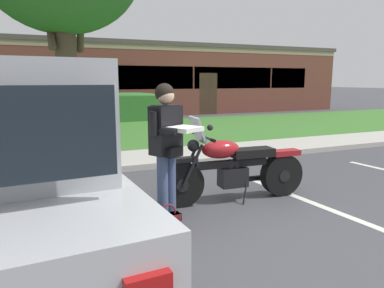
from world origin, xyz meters
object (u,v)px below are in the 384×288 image
Objects in this scene: hedge_left at (17,110)px; motorcycle at (239,168)px; hedge_center_left at (126,107)px; brick_building at (86,79)px; handbag at (168,222)px; rider_person at (167,142)px.

motorcycle is at bearing -72.42° from hedge_left.
hedge_center_left is 0.11× the size of brick_building.
hedge_center_left is (2.14, 11.24, 0.51)m from handbag.
rider_person is 11.09m from hedge_left.
brick_building reaches higher than rider_person.
hedge_left is at bearing 180.00° from hedge_center_left.
brick_building reaches higher than hedge_center_left.
brick_building is at bearing 62.37° from hedge_left.
hedge_center_left is (4.11, -0.00, 0.00)m from hedge_left.
handbag is at bearing -80.04° from hedge_left.
handbag is at bearing -94.42° from brick_building.
rider_person is 4.74× the size of handbag.
motorcycle is 0.74× the size of hedge_center_left.
motorcycle is 1.58m from handbag.
motorcycle reaches higher than handbag.
motorcycle is 10.54m from hedge_center_left.
hedge_left is 0.11× the size of brick_building.
handbag is 11.42m from hedge_left.
brick_building is (-0.78, 6.37, 1.15)m from hedge_center_left.
handbag is 11.45m from hedge_center_left.
rider_person reaches higher than motorcycle.
rider_person is at bearing -163.32° from motorcycle.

